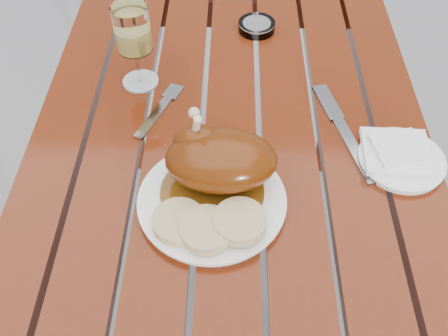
# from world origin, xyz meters

# --- Properties ---
(ground) EXTENTS (60.00, 60.00, 0.00)m
(ground) POSITION_xyz_m (0.00, 0.00, 0.00)
(ground) COLOR slate
(ground) RESTS_ON ground
(table) EXTENTS (0.80, 1.20, 0.75)m
(table) POSITION_xyz_m (0.00, 0.00, 0.38)
(table) COLOR maroon
(table) RESTS_ON ground
(dinner_plate) EXTENTS (0.31, 0.31, 0.02)m
(dinner_plate) POSITION_xyz_m (-0.03, -0.20, 0.76)
(dinner_plate) COLOR white
(dinner_plate) RESTS_ON table
(roast_duck) EXTENTS (0.21, 0.19, 0.14)m
(roast_duck) POSITION_xyz_m (-0.02, -0.15, 0.82)
(roast_duck) COLOR #5B330A
(roast_duck) RESTS_ON dinner_plate
(bread_dumplings) EXTENTS (0.19, 0.11, 0.03)m
(bread_dumplings) POSITION_xyz_m (-0.03, -0.26, 0.78)
(bread_dumplings) COLOR tan
(bread_dumplings) RESTS_ON dinner_plate
(wine_glass) EXTENTS (0.09, 0.09, 0.19)m
(wine_glass) POSITION_xyz_m (-0.20, 0.14, 0.84)
(wine_glass) COLOR #D9C762
(wine_glass) RESTS_ON table
(side_plate) EXTENTS (0.20, 0.20, 0.01)m
(side_plate) POSITION_xyz_m (0.33, -0.09, 0.76)
(side_plate) COLOR white
(side_plate) RESTS_ON table
(napkin) EXTENTS (0.13, 0.12, 0.01)m
(napkin) POSITION_xyz_m (0.32, -0.08, 0.77)
(napkin) COLOR white
(napkin) RESTS_ON side_plate
(ashtray) EXTENTS (0.12, 0.12, 0.02)m
(ashtray) POSITION_xyz_m (0.06, 0.34, 0.76)
(ashtray) COLOR #B2B7BC
(ashtray) RESTS_ON table
(fork) EXTENTS (0.08, 0.16, 0.01)m
(fork) POSITION_xyz_m (-0.15, 0.04, 0.75)
(fork) COLOR gray
(fork) RESTS_ON table
(knife) EXTENTS (0.08, 0.24, 0.01)m
(knife) POSITION_xyz_m (0.23, -0.03, 0.75)
(knife) COLOR gray
(knife) RESTS_ON table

